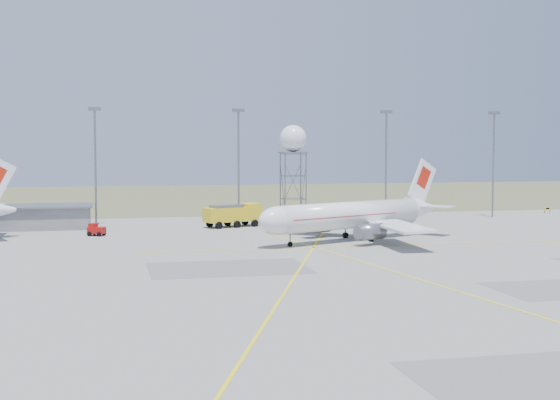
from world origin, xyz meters
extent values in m
plane|color=gray|center=(0.00, 0.00, 0.00)|extent=(400.00, 400.00, 0.00)
cube|color=#4B5E33|center=(0.00, 140.00, 0.01)|extent=(400.00, 120.00, 0.03)
cube|color=gray|center=(-45.00, 64.00, 1.80)|extent=(18.00, 9.00, 3.60)
cube|color=slate|center=(-45.00, 64.00, 3.75)|extent=(19.00, 10.00, 0.30)
cylinder|color=slate|center=(-35.00, 66.00, 10.00)|extent=(0.36, 0.36, 20.00)
cube|color=slate|center=(-35.00, 66.00, 20.20)|extent=(2.20, 0.50, 0.60)
cylinder|color=slate|center=(-10.00, 66.00, 10.00)|extent=(0.36, 0.36, 20.00)
cube|color=slate|center=(-10.00, 66.00, 20.20)|extent=(2.20, 0.50, 0.60)
cylinder|color=slate|center=(18.00, 66.00, 10.00)|extent=(0.36, 0.36, 20.00)
cube|color=slate|center=(18.00, 66.00, 20.20)|extent=(2.20, 0.50, 0.60)
cylinder|color=slate|center=(40.00, 66.00, 10.00)|extent=(0.36, 0.36, 20.00)
cube|color=slate|center=(40.00, 66.00, 20.20)|extent=(2.20, 0.50, 0.60)
cylinder|color=black|center=(55.00, 72.00, 0.40)|extent=(0.10, 0.10, 0.80)
cylinder|color=black|center=(56.20, 72.00, 0.40)|extent=(0.10, 0.10, 0.80)
cube|color=yellow|center=(55.60, 72.00, 0.95)|extent=(1.60, 0.15, 0.50)
cube|color=black|center=(55.60, 71.92, 0.95)|extent=(0.80, 0.03, 0.30)
cylinder|color=white|center=(1.12, 36.35, 3.74)|extent=(24.91, 14.32, 3.94)
ellipsoid|color=white|center=(-10.51, 30.98, 3.74)|extent=(7.38, 6.22, 3.94)
cube|color=black|center=(-11.58, 30.48, 4.34)|extent=(2.26, 2.59, 0.96)
cone|color=white|center=(15.44, 42.96, 4.04)|extent=(7.02, 6.06, 3.94)
cube|color=white|center=(15.44, 42.96, 8.18)|extent=(5.86, 2.92, 7.41)
cube|color=red|center=(15.62, 43.04, 8.87)|extent=(3.22, 1.73, 3.80)
cube|color=white|center=(13.67, 45.62, 4.53)|extent=(5.14, 6.24, 0.18)
cube|color=white|center=(16.31, 39.89, 4.53)|extent=(5.14, 6.24, 0.18)
cube|color=white|center=(-1.25, 45.02, 2.76)|extent=(15.21, 13.63, 0.35)
cube|color=white|center=(6.18, 28.92, 2.76)|extent=(5.06, 15.86, 0.35)
cylinder|color=slate|center=(-2.17, 41.13, 1.87)|extent=(4.71, 3.79, 2.27)
cylinder|color=slate|center=(2.63, 30.75, 1.87)|extent=(4.71, 3.79, 2.27)
cube|color=red|center=(-0.67, 35.52, 3.84)|extent=(19.56, 11.88, 0.12)
cylinder|color=black|center=(-8.72, 31.81, 0.44)|extent=(0.92, 0.92, 0.89)
cube|color=black|center=(2.91, 37.18, 0.44)|extent=(3.37, 5.78, 0.89)
cylinder|color=slate|center=(2.91, 37.18, 0.89)|extent=(0.31, 0.31, 1.77)
cylinder|color=slate|center=(-1.90, 63.96, 6.33)|extent=(0.23, 0.23, 12.67)
cylinder|color=slate|center=(2.00, 63.96, 6.33)|extent=(0.23, 0.23, 12.67)
cylinder|color=slate|center=(2.00, 67.86, 6.33)|extent=(0.23, 0.23, 12.67)
cylinder|color=slate|center=(-1.90, 67.86, 6.33)|extent=(0.23, 0.23, 12.67)
cube|color=slate|center=(0.05, 65.91, 12.67)|extent=(4.50, 4.50, 0.24)
sphere|color=white|center=(0.05, 65.91, 15.20)|extent=(4.87, 4.87, 4.87)
cube|color=yellow|center=(-12.26, 59.42, 2.17)|extent=(10.31, 6.34, 2.39)
cube|color=yellow|center=(-8.99, 60.58, 3.15)|extent=(3.47, 3.74, 1.52)
cube|color=black|center=(-8.27, 60.83, 3.26)|extent=(1.05, 2.70, 1.09)
cube|color=slate|center=(-13.29, 59.05, 3.59)|extent=(5.99, 4.27, 0.43)
cube|color=#A10E0B|center=(-34.84, 50.98, 0.85)|extent=(2.94, 2.50, 1.02)
cube|color=#A10E0B|center=(-35.36, 51.23, 1.65)|extent=(1.51, 1.67, 0.57)
camera|label=1|loc=(-33.71, -71.87, 13.91)|focal=50.00mm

